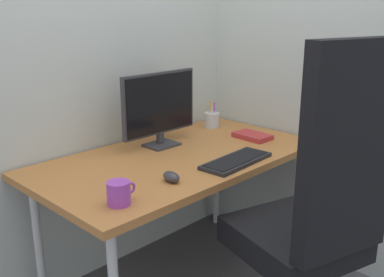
# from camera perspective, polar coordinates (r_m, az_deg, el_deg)

# --- Properties ---
(wall_back) EXTENTS (2.97, 0.04, 2.80)m
(wall_back) POSITION_cam_1_polar(r_m,az_deg,el_deg) (2.43, -8.99, 15.83)
(wall_back) COLOR #B7C1BC
(wall_back) RESTS_ON ground_plane
(wall_side_right) EXTENTS (0.04, 2.30, 2.80)m
(wall_side_right) POSITION_cam_1_polar(r_m,az_deg,el_deg) (2.58, 14.47, 15.56)
(wall_side_right) COLOR #B7C1BC
(wall_side_right) RESTS_ON ground_plane
(desk) EXTENTS (1.45, 0.78, 0.71)m
(desk) POSITION_cam_1_polar(r_m,az_deg,el_deg) (2.25, -1.66, -3.38)
(desk) COLOR #B27038
(desk) RESTS_ON ground_plane
(office_chair) EXTENTS (0.58, 0.62, 1.33)m
(office_chair) POSITION_cam_1_polar(r_m,az_deg,el_deg) (1.82, 15.45, -8.67)
(office_chair) COLOR black
(office_chair) RESTS_ON ground_plane
(monitor) EXTENTS (0.47, 0.13, 0.39)m
(monitor) POSITION_cam_1_polar(r_m,az_deg,el_deg) (2.33, -4.15, 4.15)
(monitor) COLOR #333338
(monitor) RESTS_ON desk
(keyboard) EXTENTS (0.40, 0.17, 0.02)m
(keyboard) POSITION_cam_1_polar(r_m,az_deg,el_deg) (2.13, 5.67, -2.84)
(keyboard) COLOR black
(keyboard) RESTS_ON desk
(mouse) EXTENTS (0.06, 0.10, 0.04)m
(mouse) POSITION_cam_1_polar(r_m,az_deg,el_deg) (1.89, -2.66, -4.92)
(mouse) COLOR #333338
(mouse) RESTS_ON desk
(pen_holder) EXTENTS (0.09, 0.09, 0.17)m
(pen_holder) POSITION_cam_1_polar(r_m,az_deg,el_deg) (2.74, 2.53, 2.43)
(pen_holder) COLOR silver
(pen_holder) RESTS_ON desk
(notebook) EXTENTS (0.14, 0.21, 0.03)m
(notebook) POSITION_cam_1_polar(r_m,az_deg,el_deg) (2.53, 7.72, 0.32)
(notebook) COLOR #B23333
(notebook) RESTS_ON desk
(coffee_mug) EXTENTS (0.12, 0.09, 0.09)m
(coffee_mug) POSITION_cam_1_polar(r_m,az_deg,el_deg) (1.70, -9.32, -6.90)
(coffee_mug) COLOR purple
(coffee_mug) RESTS_ON desk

